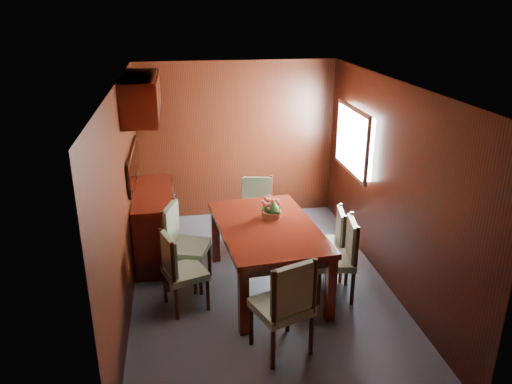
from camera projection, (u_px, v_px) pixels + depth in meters
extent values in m
plane|color=#3B4351|center=(261.00, 286.00, 5.99)|extent=(4.50, 4.50, 0.00)
cube|color=black|center=(124.00, 200.00, 5.34)|extent=(0.02, 4.50, 2.40)
cube|color=black|center=(389.00, 185.00, 5.77)|extent=(0.02, 4.50, 2.40)
cube|color=black|center=(237.00, 141.00, 7.63)|extent=(3.00, 0.02, 2.40)
cube|color=black|center=(315.00, 307.00, 3.48)|extent=(3.00, 0.02, 2.40)
cube|color=black|center=(262.00, 84.00, 5.13)|extent=(3.00, 4.50, 0.02)
cube|color=white|center=(357.00, 140.00, 6.70)|extent=(0.14, 1.10, 0.80)
cube|color=#B2B2B7|center=(352.00, 140.00, 6.69)|extent=(0.04, 1.20, 0.90)
cube|color=black|center=(133.00, 165.00, 6.24)|extent=(0.03, 1.36, 0.41)
cube|color=silver|center=(134.00, 165.00, 6.24)|extent=(0.01, 1.30, 0.35)
cube|color=black|center=(141.00, 96.00, 5.96)|extent=(0.40, 1.40, 0.50)
cube|color=black|center=(155.00, 224.00, 6.56)|extent=(0.48, 1.40, 0.90)
cube|color=black|center=(243.00, 302.00, 5.01)|extent=(0.11, 0.11, 0.74)
cube|color=black|center=(330.00, 289.00, 5.23)|extent=(0.11, 0.11, 0.74)
cube|color=black|center=(215.00, 235.00, 6.44)|extent=(0.11, 0.11, 0.74)
cube|color=black|center=(285.00, 227.00, 6.66)|extent=(0.11, 0.11, 0.74)
cube|color=black|center=(267.00, 235.00, 5.72)|extent=(1.10, 1.68, 0.11)
cube|color=black|center=(267.00, 228.00, 5.69)|extent=(1.24, 1.82, 0.06)
cylinder|color=black|center=(165.00, 288.00, 5.60)|extent=(0.04, 0.04, 0.37)
cylinder|color=black|center=(177.00, 304.00, 5.29)|extent=(0.04, 0.04, 0.37)
cylinder|color=black|center=(195.00, 280.00, 5.76)|extent=(0.04, 0.04, 0.37)
cylinder|color=black|center=(208.00, 296.00, 5.45)|extent=(0.04, 0.04, 0.37)
cube|color=slate|center=(185.00, 272.00, 5.44)|extent=(0.54, 0.55, 0.08)
cylinder|color=black|center=(161.00, 249.00, 5.42)|extent=(0.04, 0.04, 0.49)
cylinder|color=black|center=(173.00, 264.00, 5.11)|extent=(0.04, 0.04, 0.49)
cube|color=slate|center=(169.00, 254.00, 5.27)|extent=(0.18, 0.39, 0.42)
cylinder|color=black|center=(178.00, 259.00, 6.19)|extent=(0.05, 0.05, 0.41)
cylinder|color=black|center=(167.00, 276.00, 5.80)|extent=(0.05, 0.05, 0.41)
cylinder|color=black|center=(209.00, 261.00, 6.13)|extent=(0.05, 0.05, 0.41)
cylinder|color=black|center=(201.00, 279.00, 5.74)|extent=(0.05, 0.05, 0.41)
cube|color=slate|center=(188.00, 248.00, 5.87)|extent=(0.59, 0.60, 0.08)
cylinder|color=black|center=(175.00, 219.00, 5.99)|extent=(0.05, 0.05, 0.55)
cylinder|color=black|center=(163.00, 234.00, 5.60)|extent=(0.05, 0.05, 0.55)
cube|color=slate|center=(171.00, 224.00, 5.79)|extent=(0.20, 0.44, 0.46)
cylinder|color=black|center=(352.00, 289.00, 5.56)|extent=(0.04, 0.04, 0.38)
cylinder|color=black|center=(347.00, 271.00, 5.93)|extent=(0.04, 0.04, 0.38)
cylinder|color=black|center=(319.00, 289.00, 5.56)|extent=(0.04, 0.04, 0.38)
cylinder|color=black|center=(315.00, 271.00, 5.93)|extent=(0.04, 0.04, 0.38)
cube|color=slate|center=(334.00, 261.00, 5.65)|extent=(0.50, 0.52, 0.08)
cylinder|color=black|center=(357.00, 248.00, 5.38)|extent=(0.04, 0.04, 0.51)
cylinder|color=black|center=(350.00, 233.00, 5.75)|extent=(0.04, 0.04, 0.51)
cube|color=slate|center=(352.00, 239.00, 5.55)|extent=(0.13, 0.42, 0.43)
cylinder|color=black|center=(341.00, 269.00, 6.01)|extent=(0.04, 0.04, 0.35)
cylinder|color=black|center=(337.00, 255.00, 6.34)|extent=(0.04, 0.04, 0.35)
cylinder|color=black|center=(312.00, 269.00, 6.01)|extent=(0.04, 0.04, 0.35)
cylinder|color=black|center=(310.00, 254.00, 6.35)|extent=(0.04, 0.04, 0.35)
cube|color=slate|center=(326.00, 245.00, 6.10)|extent=(0.47, 0.48, 0.07)
cylinder|color=black|center=(344.00, 234.00, 5.84)|extent=(0.04, 0.04, 0.47)
cylinder|color=black|center=(340.00, 221.00, 6.18)|extent=(0.04, 0.04, 0.47)
cube|color=slate|center=(340.00, 226.00, 6.00)|extent=(0.12, 0.38, 0.40)
cylinder|color=black|center=(273.00, 350.00, 4.56)|extent=(0.05, 0.05, 0.42)
cylinder|color=black|center=(311.00, 335.00, 4.76)|extent=(0.05, 0.05, 0.42)
cylinder|color=black|center=(251.00, 326.00, 4.89)|extent=(0.05, 0.05, 0.42)
cylinder|color=black|center=(288.00, 314.00, 5.09)|extent=(0.05, 0.05, 0.42)
cube|color=slate|center=(281.00, 307.00, 4.73)|extent=(0.63, 0.62, 0.09)
cylinder|color=black|center=(274.00, 299.00, 4.36)|extent=(0.05, 0.05, 0.56)
cylinder|color=black|center=(314.00, 286.00, 4.55)|extent=(0.05, 0.05, 0.56)
cube|color=slate|center=(293.00, 289.00, 4.47)|extent=(0.44, 0.22, 0.47)
cylinder|color=black|center=(271.00, 227.00, 7.09)|extent=(0.04, 0.04, 0.39)
cylinder|color=black|center=(243.00, 226.00, 7.10)|extent=(0.04, 0.04, 0.39)
cylinder|color=black|center=(270.00, 239.00, 6.73)|extent=(0.04, 0.04, 0.39)
cylinder|color=black|center=(241.00, 238.00, 6.75)|extent=(0.04, 0.04, 0.39)
cube|color=slate|center=(256.00, 216.00, 6.83)|extent=(0.54, 0.52, 0.08)
cylinder|color=black|center=(271.00, 193.00, 6.91)|extent=(0.04, 0.04, 0.52)
cylinder|color=black|center=(243.00, 193.00, 6.93)|extent=(0.04, 0.04, 0.52)
cube|color=slate|center=(257.00, 192.00, 6.90)|extent=(0.42, 0.14, 0.44)
cylinder|color=#A34F32|center=(272.00, 214.00, 5.89)|extent=(0.23, 0.23, 0.07)
sphere|color=#1E571D|center=(272.00, 210.00, 5.87)|extent=(0.18, 0.18, 0.18)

